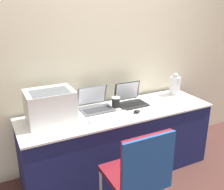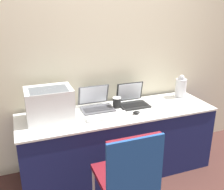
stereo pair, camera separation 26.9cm
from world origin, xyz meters
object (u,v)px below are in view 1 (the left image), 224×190
(external_keyboard, at_px, (109,117))
(mouse, at_px, (137,111))
(metal_pitcher, at_px, (175,85))
(chair, at_px, (140,170))
(printer, at_px, (50,105))
(laptop_left, at_px, (95,104))
(laptop_right, at_px, (131,99))
(coffee_cup, at_px, (116,102))

(external_keyboard, xyz_separation_m, mouse, (0.31, -0.02, 0.01))
(external_keyboard, relative_size, metal_pitcher, 1.62)
(mouse, height_order, chair, chair)
(external_keyboard, bearing_deg, printer, 162.21)
(external_keyboard, bearing_deg, metal_pitcher, 14.42)
(printer, height_order, mouse, printer)
(printer, bearing_deg, metal_pitcher, 3.48)
(mouse, relative_size, metal_pitcher, 0.28)
(printer, distance_m, laptop_left, 0.52)
(laptop_right, distance_m, coffee_cup, 0.19)
(metal_pitcher, xyz_separation_m, chair, (-1.10, -0.96, -0.27))
(metal_pitcher, height_order, chair, metal_pitcher)
(laptop_right, height_order, metal_pitcher, metal_pitcher)
(laptop_left, height_order, chair, laptop_left)
(laptop_right, distance_m, metal_pitcher, 0.66)
(external_keyboard, height_order, metal_pitcher, metal_pitcher)
(printer, xyz_separation_m, laptop_right, (0.91, 0.05, -0.12))
(external_keyboard, bearing_deg, laptop_left, 96.72)
(metal_pitcher, bearing_deg, coffee_cup, -176.40)
(laptop_right, relative_size, external_keyboard, 0.72)
(printer, relative_size, laptop_right, 1.42)
(metal_pitcher, bearing_deg, mouse, -158.19)
(coffee_cup, relative_size, mouse, 1.51)
(printer, xyz_separation_m, metal_pitcher, (1.56, 0.10, -0.05))
(printer, height_order, chair, printer)
(coffee_cup, distance_m, chair, 0.97)
(printer, height_order, coffee_cup, printer)
(metal_pitcher, distance_m, chair, 1.49)
(external_keyboard, distance_m, chair, 0.72)
(printer, height_order, external_keyboard, printer)
(laptop_left, height_order, mouse, laptop_left)
(external_keyboard, relative_size, mouse, 5.76)
(laptop_left, relative_size, metal_pitcher, 1.25)
(metal_pitcher, bearing_deg, laptop_right, -176.46)
(mouse, bearing_deg, external_keyboard, 175.64)
(laptop_right, height_order, mouse, laptop_right)
(coffee_cup, bearing_deg, laptop_right, 3.79)
(laptop_left, bearing_deg, metal_pitcher, 0.12)
(laptop_left, bearing_deg, coffee_cup, -13.19)
(laptop_right, relative_size, coffee_cup, 2.73)
(laptop_right, distance_m, mouse, 0.26)
(printer, distance_m, chair, 1.03)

